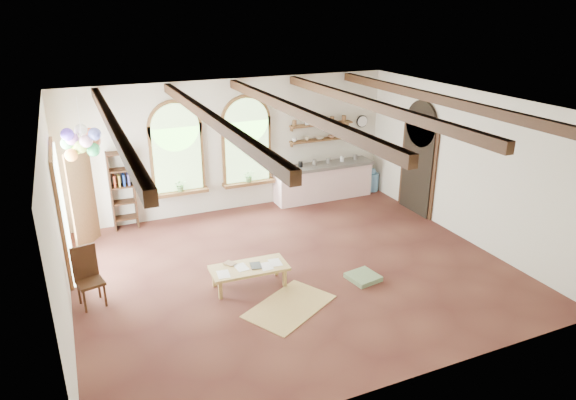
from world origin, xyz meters
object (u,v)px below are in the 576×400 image
coffee_table (249,269)px  balloon_cluster (82,142)px  side_chair (91,289)px  kitchen_counter (323,181)px

coffee_table → balloon_cluster: bearing=133.1°
coffee_table → side_chair: side_chair is taller
kitchen_counter → balloon_cluster: size_ratio=2.33×
balloon_cluster → coffee_table: bearing=-46.9°
coffee_table → side_chair: size_ratio=1.36×
kitchen_counter → side_chair: 6.66m
coffee_table → balloon_cluster: 4.06m
balloon_cluster → side_chair: bearing=-96.8°
side_chair → kitchen_counter: bearing=26.6°
side_chair → coffee_table: bearing=-10.7°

